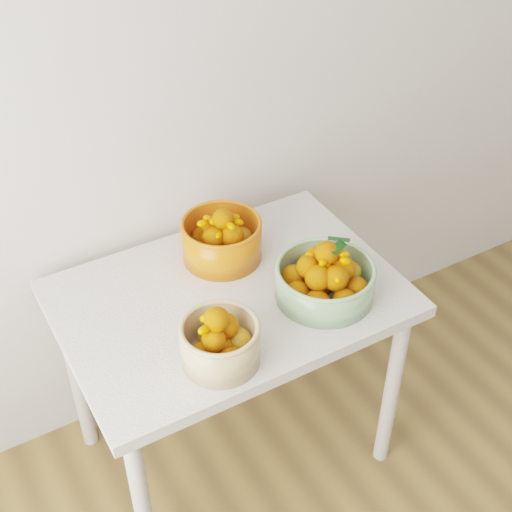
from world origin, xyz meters
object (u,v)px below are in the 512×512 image
(bowl_cream, at_px, (220,342))
(bowl_green, at_px, (325,279))
(table, at_px, (230,317))
(bowl_orange, at_px, (222,238))

(bowl_cream, height_order, bowl_green, bowl_green)
(table, xyz_separation_m, bowl_green, (0.24, -0.15, 0.16))
(bowl_cream, distance_m, bowl_green, 0.39)
(table, height_order, bowl_orange, bowl_orange)
(bowl_cream, bearing_deg, bowl_green, 11.65)
(bowl_cream, xyz_separation_m, bowl_green, (0.38, 0.08, -0.00))
(bowl_cream, bearing_deg, bowl_orange, 61.78)
(bowl_cream, height_order, bowl_orange, bowl_cream)
(table, height_order, bowl_green, bowl_green)
(bowl_orange, bearing_deg, bowl_green, -60.64)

